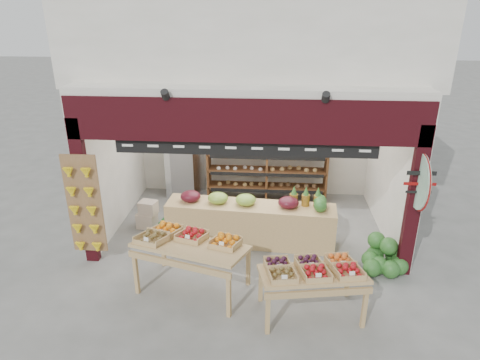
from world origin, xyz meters
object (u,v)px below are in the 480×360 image
(mid_counter, at_px, (250,222))
(display_table_left, at_px, (187,242))
(back_shelving, at_px, (267,155))
(watermelon_pile, at_px, (384,258))
(refrigerator, at_px, (185,161))
(display_table_right, at_px, (312,271))
(cardboard_stack, at_px, (159,219))

(mid_counter, distance_m, display_table_left, 1.77)
(back_shelving, height_order, watermelon_pile, back_shelving)
(refrigerator, distance_m, mid_counter, 2.70)
(back_shelving, distance_m, watermelon_pile, 3.60)
(display_table_left, relative_size, display_table_right, 1.17)
(back_shelving, relative_size, display_table_right, 1.71)
(mid_counter, bearing_deg, cardboard_stack, 167.74)
(cardboard_stack, relative_size, mid_counter, 0.31)
(back_shelving, relative_size, mid_counter, 0.86)
(refrigerator, height_order, cardboard_stack, refrigerator)
(refrigerator, distance_m, display_table_right, 4.89)
(back_shelving, bearing_deg, cardboard_stack, -143.38)
(cardboard_stack, xyz_separation_m, watermelon_pile, (4.30, -1.15, -0.00))
(display_table_right, distance_m, watermelon_pile, 1.96)
(cardboard_stack, distance_m, display_table_right, 3.83)
(back_shelving, distance_m, display_table_left, 3.71)
(back_shelving, height_order, refrigerator, refrigerator)
(back_shelving, height_order, mid_counter, back_shelving)
(refrigerator, bearing_deg, watermelon_pile, -18.44)
(back_shelving, xyz_separation_m, watermelon_pile, (2.11, -2.78, -0.88))
(watermelon_pile, bearing_deg, display_table_left, -167.74)
(refrigerator, distance_m, cardboard_stack, 1.81)
(cardboard_stack, xyz_separation_m, mid_counter, (1.90, -0.41, 0.22))
(refrigerator, bearing_deg, cardboard_stack, -81.95)
(watermelon_pile, bearing_deg, display_table_right, -137.32)
(back_shelving, xyz_separation_m, mid_counter, (-0.29, -2.04, -0.65))
(back_shelving, xyz_separation_m, cardboard_stack, (-2.18, -1.62, -0.87))
(refrigerator, xyz_separation_m, mid_counter, (1.66, -2.08, -0.45))
(cardboard_stack, bearing_deg, display_table_left, -62.38)
(refrigerator, bearing_deg, display_table_right, -40.56)
(cardboard_stack, distance_m, mid_counter, 1.96)
(watermelon_pile, bearing_deg, back_shelving, 127.28)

